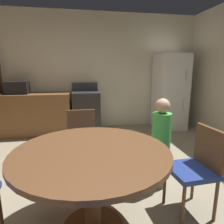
{
  "coord_description": "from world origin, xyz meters",
  "views": [
    {
      "loc": [
        -0.35,
        -1.86,
        1.41
      ],
      "look_at": [
        0.12,
        0.82,
        0.82
      ],
      "focal_mm": 31.67,
      "sensor_mm": 36.0,
      "label": 1
    }
  ],
  "objects_px": {
    "microwave": "(17,88)",
    "dining_table": "(92,167)",
    "oven_range": "(86,111)",
    "person_child": "(161,142)",
    "refrigerator": "(170,92)",
    "chair_east": "(197,165)",
    "chair_north": "(82,138)"
  },
  "relations": [
    {
      "from": "refrigerator",
      "to": "chair_north",
      "type": "height_order",
      "value": "refrigerator"
    },
    {
      "from": "refrigerator",
      "to": "chair_east",
      "type": "height_order",
      "value": "refrigerator"
    },
    {
      "from": "refrigerator",
      "to": "chair_east",
      "type": "xyz_separation_m",
      "value": [
        -1.07,
        -2.8,
        -0.38
      ]
    },
    {
      "from": "dining_table",
      "to": "chair_north",
      "type": "bearing_deg",
      "value": 92.9
    },
    {
      "from": "dining_table",
      "to": "chair_north",
      "type": "xyz_separation_m",
      "value": [
        -0.05,
        1.02,
        -0.11
      ]
    },
    {
      "from": "refrigerator",
      "to": "chair_east",
      "type": "distance_m",
      "value": 3.02
    },
    {
      "from": "oven_range",
      "to": "refrigerator",
      "type": "height_order",
      "value": "refrigerator"
    },
    {
      "from": "microwave",
      "to": "chair_north",
      "type": "relative_size",
      "value": 0.51
    },
    {
      "from": "oven_range",
      "to": "microwave",
      "type": "xyz_separation_m",
      "value": [
        -1.42,
        -0.0,
        0.56
      ]
    },
    {
      "from": "refrigerator",
      "to": "person_child",
      "type": "height_order",
      "value": "refrigerator"
    },
    {
      "from": "dining_table",
      "to": "person_child",
      "type": "distance_m",
      "value": 1.0
    },
    {
      "from": "person_child",
      "to": "microwave",
      "type": "bearing_deg",
      "value": -79.5
    },
    {
      "from": "refrigerator",
      "to": "chair_north",
      "type": "bearing_deg",
      "value": -139.28
    },
    {
      "from": "refrigerator",
      "to": "microwave",
      "type": "bearing_deg",
      "value": 179.16
    },
    {
      "from": "chair_north",
      "to": "dining_table",
      "type": "bearing_deg",
      "value": -0.0
    },
    {
      "from": "refrigerator",
      "to": "dining_table",
      "type": "bearing_deg",
      "value": -126.11
    },
    {
      "from": "oven_range",
      "to": "person_child",
      "type": "distance_m",
      "value": 2.51
    },
    {
      "from": "chair_north",
      "to": "chair_east",
      "type": "bearing_deg",
      "value": 45.18
    },
    {
      "from": "microwave",
      "to": "dining_table",
      "type": "xyz_separation_m",
      "value": [
        1.33,
        -2.91,
        -0.42
      ]
    },
    {
      "from": "chair_east",
      "to": "dining_table",
      "type": "bearing_deg",
      "value": 0.0
    },
    {
      "from": "dining_table",
      "to": "chair_east",
      "type": "bearing_deg",
      "value": 3.26
    },
    {
      "from": "chair_east",
      "to": "person_child",
      "type": "bearing_deg",
      "value": -73.15
    },
    {
      "from": "chair_east",
      "to": "microwave",
      "type": "bearing_deg",
      "value": -53.76
    },
    {
      "from": "oven_range",
      "to": "chair_north",
      "type": "bearing_deg",
      "value": -94.24
    },
    {
      "from": "oven_range",
      "to": "refrigerator",
      "type": "relative_size",
      "value": 0.62
    },
    {
      "from": "refrigerator",
      "to": "chair_north",
      "type": "xyz_separation_m",
      "value": [
        -2.14,
        -1.84,
        -0.38
      ]
    },
    {
      "from": "person_child",
      "to": "dining_table",
      "type": "bearing_deg",
      "value": 0.0
    },
    {
      "from": "dining_table",
      "to": "chair_north",
      "type": "relative_size",
      "value": 1.49
    },
    {
      "from": "oven_range",
      "to": "person_child",
      "type": "bearing_deg",
      "value": -72.35
    },
    {
      "from": "refrigerator",
      "to": "dining_table",
      "type": "xyz_separation_m",
      "value": [
        -2.09,
        -2.86,
        -0.27
      ]
    },
    {
      "from": "chair_east",
      "to": "refrigerator",
      "type": "bearing_deg",
      "value": -114.1
    },
    {
      "from": "dining_table",
      "to": "oven_range",
      "type": "bearing_deg",
      "value": 88.26
    }
  ]
}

